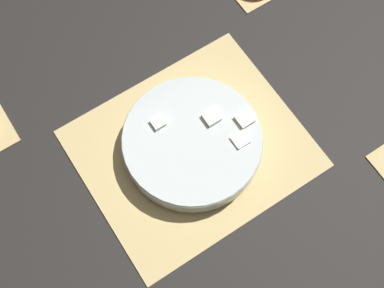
# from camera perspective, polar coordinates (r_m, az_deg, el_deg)

# --- Properties ---
(ground_plane) EXTENTS (6.00, 6.00, 0.00)m
(ground_plane) POSITION_cam_1_polar(r_m,az_deg,el_deg) (1.12, 0.00, -0.50)
(ground_plane) COLOR black
(bamboo_mat_center) EXTENTS (0.45, 0.39, 0.01)m
(bamboo_mat_center) POSITION_cam_1_polar(r_m,az_deg,el_deg) (1.12, 0.00, -0.44)
(bamboo_mat_center) COLOR #D6B775
(bamboo_mat_center) RESTS_ON ground_plane
(fruit_salad_bowl) EXTENTS (0.29, 0.29, 0.06)m
(fruit_salad_bowl) POSITION_cam_1_polar(r_m,az_deg,el_deg) (1.09, 0.10, 0.22)
(fruit_salad_bowl) COLOR silver
(fruit_salad_bowl) RESTS_ON bamboo_mat_center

